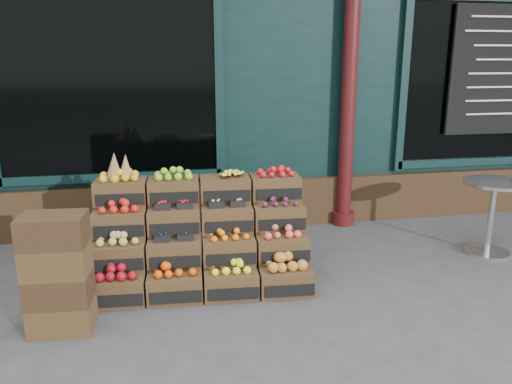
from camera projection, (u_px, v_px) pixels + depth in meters
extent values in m
plane|color=#3E3E40|center=(295.00, 308.00, 4.24)|extent=(60.00, 60.00, 0.00)
cube|color=black|center=(217.00, 37.00, 8.54)|extent=(12.00, 6.00, 4.80)
cube|color=black|center=(247.00, 106.00, 5.98)|extent=(12.00, 0.12, 3.00)
cube|color=#332314|center=(249.00, 203.00, 6.23)|extent=(12.00, 0.18, 0.60)
cube|color=black|center=(107.00, 87.00, 5.55)|extent=(2.40, 0.06, 2.00)
cube|color=black|center=(492.00, 83.00, 6.45)|extent=(2.40, 0.06, 2.00)
cylinder|color=#400E10|center=(349.00, 97.00, 5.99)|extent=(0.18, 0.18, 3.20)
cube|color=black|center=(497.00, 71.00, 6.33)|extent=(1.30, 0.04, 1.60)
cube|color=#45301B|center=(118.00, 289.00, 4.32)|extent=(0.49, 0.36, 0.24)
cube|color=black|center=(115.00, 301.00, 4.16)|extent=(0.44, 0.04, 0.11)
cube|color=maroon|center=(116.00, 272.00, 4.28)|extent=(0.39, 0.27, 0.09)
cube|color=#45301B|center=(175.00, 286.00, 4.38)|extent=(0.49, 0.36, 0.24)
cube|color=black|center=(175.00, 298.00, 4.22)|extent=(0.44, 0.04, 0.11)
cube|color=#D94705|center=(174.00, 269.00, 4.34)|extent=(0.39, 0.27, 0.08)
cube|color=#45301B|center=(231.00, 283.00, 4.44)|extent=(0.49, 0.36, 0.24)
cube|color=black|center=(233.00, 294.00, 4.28)|extent=(0.44, 0.04, 0.11)
cube|color=yellow|center=(231.00, 267.00, 4.40)|extent=(0.39, 0.27, 0.08)
cube|color=#45301B|center=(285.00, 280.00, 4.50)|extent=(0.49, 0.36, 0.24)
cube|color=black|center=(289.00, 291.00, 4.34)|extent=(0.44, 0.04, 0.11)
cube|color=#B36D27|center=(285.00, 262.00, 4.46)|extent=(0.39, 0.27, 0.11)
cube|color=#45301B|center=(119.00, 255.00, 4.45)|extent=(0.49, 0.36, 0.24)
cube|color=black|center=(116.00, 265.00, 4.29)|extent=(0.44, 0.04, 0.11)
cube|color=tan|center=(118.00, 238.00, 4.41)|extent=(0.39, 0.27, 0.08)
cube|color=#45301B|center=(175.00, 252.00, 4.51)|extent=(0.49, 0.36, 0.24)
cube|color=black|center=(174.00, 262.00, 4.35)|extent=(0.44, 0.04, 0.11)
cube|color=#191D42|center=(174.00, 239.00, 4.48)|extent=(0.39, 0.27, 0.03)
cube|color=#45301B|center=(229.00, 250.00, 4.57)|extent=(0.49, 0.36, 0.24)
cube|color=black|center=(230.00, 260.00, 4.41)|extent=(0.44, 0.04, 0.11)
cube|color=orange|center=(229.00, 234.00, 4.53)|extent=(0.39, 0.27, 0.06)
cube|color=#45301B|center=(282.00, 247.00, 4.63)|extent=(0.49, 0.36, 0.24)
cube|color=black|center=(285.00, 257.00, 4.47)|extent=(0.44, 0.04, 0.11)
cube|color=#E65540|center=(282.00, 231.00, 4.59)|extent=(0.39, 0.27, 0.08)
cube|color=#45301B|center=(120.00, 223.00, 4.58)|extent=(0.49, 0.36, 0.24)
cube|color=black|center=(118.00, 232.00, 4.42)|extent=(0.44, 0.04, 0.11)
cube|color=red|center=(119.00, 206.00, 4.54)|extent=(0.39, 0.27, 0.08)
cube|color=#45301B|center=(174.00, 221.00, 4.64)|extent=(0.49, 0.36, 0.24)
cube|color=black|center=(174.00, 229.00, 4.48)|extent=(0.44, 0.04, 0.11)
cube|color=#B70E18|center=(174.00, 207.00, 4.61)|extent=(0.39, 0.27, 0.03)
cube|color=#45301B|center=(227.00, 219.00, 4.70)|extent=(0.49, 0.36, 0.24)
cube|color=black|center=(228.00, 227.00, 4.54)|extent=(0.44, 0.04, 0.11)
cube|color=#9DC453|center=(227.00, 205.00, 4.67)|extent=(0.39, 0.27, 0.03)
cube|color=#45301B|center=(278.00, 217.00, 4.76)|extent=(0.49, 0.36, 0.24)
cube|color=black|center=(281.00, 225.00, 4.60)|extent=(0.44, 0.04, 0.11)
cube|color=#4B1A31|center=(278.00, 202.00, 4.73)|extent=(0.39, 0.27, 0.06)
cube|color=#45301B|center=(121.00, 192.00, 4.71)|extent=(0.49, 0.36, 0.24)
cube|color=black|center=(119.00, 200.00, 4.55)|extent=(0.44, 0.04, 0.11)
cube|color=gold|center=(120.00, 176.00, 4.67)|extent=(0.39, 0.27, 0.08)
cube|color=#45301B|center=(174.00, 191.00, 4.77)|extent=(0.49, 0.36, 0.24)
cube|color=black|center=(173.00, 198.00, 4.61)|extent=(0.44, 0.04, 0.11)
cube|color=#7CB220|center=(173.00, 175.00, 4.73)|extent=(0.39, 0.27, 0.08)
cube|color=#45301B|center=(225.00, 189.00, 4.83)|extent=(0.49, 0.36, 0.24)
cube|color=black|center=(226.00, 196.00, 4.67)|extent=(0.44, 0.04, 0.11)
cube|color=yellow|center=(225.00, 173.00, 4.79)|extent=(0.39, 0.27, 0.07)
cube|color=#45301B|center=(275.00, 187.00, 4.90)|extent=(0.49, 0.36, 0.24)
cube|color=black|center=(278.00, 194.00, 4.73)|extent=(0.44, 0.04, 0.11)
cube|color=red|center=(275.00, 172.00, 4.86)|extent=(0.39, 0.27, 0.07)
cube|color=#332314|center=(203.00, 275.00, 4.61)|extent=(1.97, 0.46, 0.24)
cube|color=#332314|center=(202.00, 255.00, 4.77)|extent=(1.97, 0.46, 0.47)
cube|color=#332314|center=(201.00, 236.00, 4.93)|extent=(1.97, 0.46, 0.71)
cone|color=olive|center=(114.00, 166.00, 4.64)|extent=(0.16, 0.16, 0.27)
cone|color=olive|center=(126.00, 167.00, 4.70)|extent=(0.15, 0.15, 0.24)
cube|color=#45301B|center=(63.00, 316.00, 3.88)|extent=(0.49, 0.36, 0.24)
cube|color=#332314|center=(60.00, 288.00, 3.82)|extent=(0.49, 0.36, 0.24)
cube|color=#45301B|center=(56.00, 260.00, 3.76)|extent=(0.49, 0.36, 0.24)
cube|color=#332314|center=(53.00, 230.00, 3.69)|extent=(0.49, 0.36, 0.24)
cylinder|color=silver|center=(486.00, 252.00, 5.43)|extent=(0.47, 0.47, 0.03)
cylinder|color=silver|center=(491.00, 219.00, 5.33)|extent=(0.06, 0.06, 0.77)
cylinder|color=silver|center=(495.00, 183.00, 5.23)|extent=(0.64, 0.64, 0.03)
imported|color=#1D682A|center=(107.00, 151.00, 6.53)|extent=(0.74, 0.59, 1.76)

